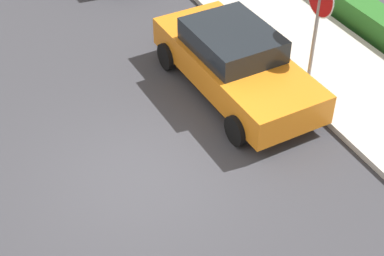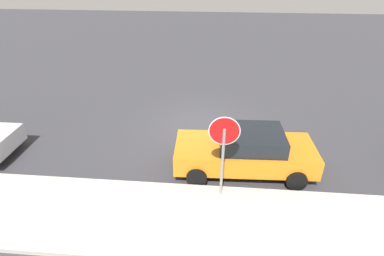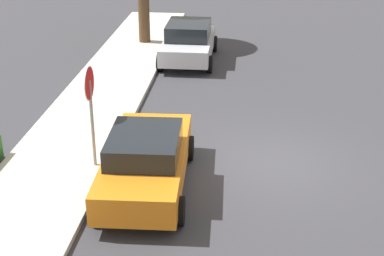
% 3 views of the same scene
% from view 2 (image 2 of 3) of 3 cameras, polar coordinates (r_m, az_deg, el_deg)
% --- Properties ---
extents(ground_plane, '(60.00, 60.00, 0.00)m').
position_cam_2_polar(ground_plane, '(12.80, 1.77, 0.62)').
color(ground_plane, '#38383D').
extents(sidewalk_curb, '(32.00, 2.74, 0.14)m').
position_cam_2_polar(sidewalk_curb, '(8.46, -0.56, -17.12)').
color(sidewalk_curb, beige).
rests_on(sidewalk_curb, ground_plane).
extents(stop_sign, '(0.84, 0.08, 2.72)m').
position_cam_2_polar(stop_sign, '(8.06, 6.03, -3.11)').
color(stop_sign, gray).
rests_on(stop_sign, ground_plane).
extents(parked_car_orange, '(4.56, 2.16, 1.47)m').
position_cam_2_polar(parked_car_orange, '(9.94, 10.17, -4.29)').
color(parked_car_orange, orange).
rests_on(parked_car_orange, ground_plane).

